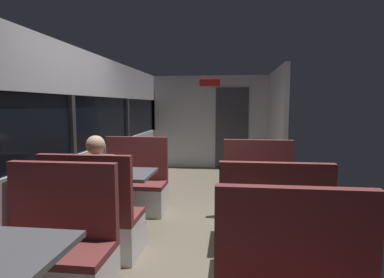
% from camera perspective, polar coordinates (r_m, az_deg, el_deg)
% --- Properties ---
extents(ground_plane, '(3.30, 9.20, 0.02)m').
position_cam_1_polar(ground_plane, '(4.03, -0.89, -17.02)').
color(ground_plane, '#665B4C').
extents(carriage_window_panel_left, '(0.09, 8.48, 2.30)m').
position_cam_1_polar(carriage_window_panel_left, '(4.18, -21.03, -0.66)').
color(carriage_window_panel_left, '#B2B2B7').
rests_on(carriage_window_panel_left, ground_plane).
extents(carriage_end_bulkhead, '(2.90, 0.11, 2.30)m').
position_cam_1_polar(carriage_end_bulkhead, '(7.89, 3.65, 2.98)').
color(carriage_end_bulkhead, '#B2B2B7').
rests_on(carriage_end_bulkhead, ground_plane).
extents(carriage_aisle_panel_right, '(0.08, 2.40, 2.30)m').
position_cam_1_polar(carriage_aisle_panel_right, '(6.75, 14.95, 2.34)').
color(carriage_aisle_panel_right, '#B2B2B7').
rests_on(carriage_aisle_panel_right, ground_plane).
extents(bench_near_window_facing_entry, '(0.95, 0.50, 1.10)m').
position_cam_1_polar(bench_near_window_facing_entry, '(2.95, -23.64, -19.39)').
color(bench_near_window_facing_entry, silver).
rests_on(bench_near_window_facing_entry, ground_plane).
extents(dining_table_mid_window, '(0.90, 0.70, 0.74)m').
position_cam_1_polar(dining_table_mid_window, '(4.08, -13.48, -7.27)').
color(dining_table_mid_window, '#9E9EA3').
rests_on(dining_table_mid_window, ground_plane).
extents(bench_mid_window_facing_end, '(0.95, 0.50, 1.10)m').
position_cam_1_polar(bench_mid_window_facing_end, '(3.55, -17.41, -14.69)').
color(bench_mid_window_facing_end, silver).
rests_on(bench_mid_window_facing_end, ground_plane).
extents(bench_mid_window_facing_entry, '(0.95, 0.50, 1.10)m').
position_cam_1_polar(bench_mid_window_facing_entry, '(4.79, -10.45, -9.01)').
color(bench_mid_window_facing_entry, silver).
rests_on(bench_mid_window_facing_entry, ground_plane).
extents(dining_table_rear_aisle, '(0.90, 0.70, 0.74)m').
position_cam_1_polar(dining_table_rear_aisle, '(3.66, 12.95, -8.82)').
color(dining_table_rear_aisle, '#9E9EA3').
rests_on(dining_table_rear_aisle, ground_plane).
extents(bench_rear_aisle_facing_end, '(0.95, 0.50, 1.10)m').
position_cam_1_polar(bench_rear_aisle_facing_end, '(3.10, 14.22, -17.73)').
color(bench_rear_aisle_facing_end, silver).
rests_on(bench_rear_aisle_facing_end, ground_plane).
extents(bench_rear_aisle_facing_entry, '(0.95, 0.50, 1.10)m').
position_cam_1_polar(bench_rear_aisle_facing_entry, '(4.41, 11.89, -10.39)').
color(bench_rear_aisle_facing_entry, silver).
rests_on(bench_rear_aisle_facing_entry, ground_plane).
extents(seated_passenger, '(0.47, 0.55, 1.26)m').
position_cam_1_polar(seated_passenger, '(3.54, -17.03, -11.14)').
color(seated_passenger, '#26262D').
rests_on(seated_passenger, ground_plane).
extents(coffee_cup_primary, '(0.07, 0.07, 0.09)m').
position_cam_1_polar(coffee_cup_primary, '(3.97, -12.16, -5.47)').
color(coffee_cup_primary, '#26598C').
rests_on(coffee_cup_primary, dining_table_mid_window).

